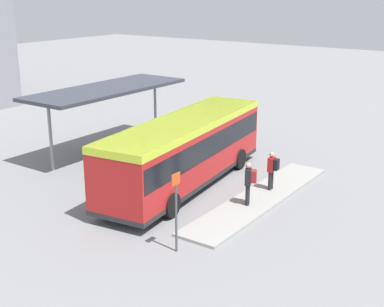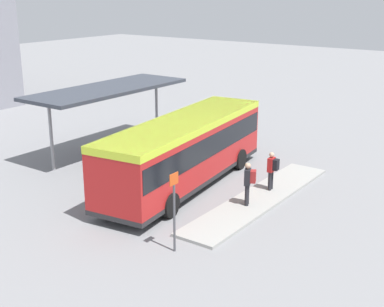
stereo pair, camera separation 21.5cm
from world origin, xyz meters
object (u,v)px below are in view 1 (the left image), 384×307
Objects in this scene: pedestrian_waiting at (249,181)px; pedestrian_companion at (272,168)px; bicycle_blue at (216,127)px; city_bus at (185,147)px; bicycle_orange at (228,128)px; platform_sign at (176,209)px.

pedestrian_waiting is 1.05× the size of pedestrian_companion.
pedestrian_companion reaches higher than bicycle_blue.
city_bus is 9.54m from bicycle_orange.
pedestrian_waiting is 11.93m from bicycle_blue.
platform_sign reaches higher than bicycle_orange.
bicycle_blue is at bearing -48.72° from pedestrian_companion.
platform_sign is (-4.75, 0.11, 0.42)m from pedestrian_waiting.
bicycle_blue reaches higher than bicycle_orange.
bicycle_orange is at bearing 12.56° from city_bus.
pedestrian_waiting is 0.64× the size of platform_sign.
bicycle_orange is at bearing 25.04° from platform_sign.
bicycle_orange is at bearing -170.08° from bicycle_blue.
platform_sign is at bearing 84.46° from pedestrian_companion.
bicycle_blue is at bearing -74.76° from pedestrian_waiting.
bicycle_blue is 15.87m from platform_sign.
city_bus is 6.17× the size of pedestrian_waiting.
city_bus is 3.93× the size of platform_sign.
city_bus is at bearing 109.61° from bicycle_blue.
city_bus is 7.05× the size of bicycle_blue.
bicycle_orange is (9.45, 6.74, -0.81)m from pedestrian_waiting.
platform_sign is at bearing -153.80° from city_bus.
platform_sign is (-5.31, -3.47, -0.23)m from city_bus.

